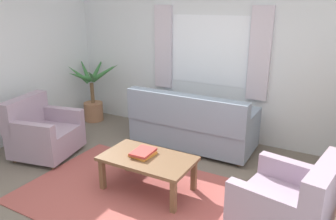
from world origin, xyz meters
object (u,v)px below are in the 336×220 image
object	(u,v)px
armchair_left	(43,133)
couch	(191,125)
book_stack_on_table	(143,153)
potted_plant	(93,93)
armchair_right	(289,206)
coffee_table	(148,161)

from	to	relation	value
armchair_left	couch	bearing A→B (deg)	-66.16
book_stack_on_table	potted_plant	distance (m)	2.70
couch	armchair_left	size ratio (longest dim) A/B	1.91
potted_plant	armchair_left	bearing A→B (deg)	-76.36
armchair_right	potted_plant	xyz separation A→B (m)	(-3.89, 1.67, 0.18)
coffee_table	potted_plant	xyz separation A→B (m)	(-2.26, 1.60, 0.15)
armchair_right	potted_plant	world-z (taller)	potted_plant
coffee_table	potted_plant	world-z (taller)	potted_plant
armchair_left	coffee_table	distance (m)	1.89
book_stack_on_table	potted_plant	xyz separation A→B (m)	(-2.19, 1.59, 0.07)
armchair_left	armchair_right	distance (m)	3.52
coffee_table	armchair_right	bearing A→B (deg)	-2.49
couch	coffee_table	bearing A→B (deg)	93.11
armchair_right	book_stack_on_table	bearing A→B (deg)	-82.97
armchair_left	armchair_right	world-z (taller)	same
couch	armchair_right	world-z (taller)	couch
coffee_table	potted_plant	size ratio (longest dim) A/B	0.89
armchair_left	book_stack_on_table	size ratio (longest dim) A/B	3.25
couch	coffee_table	distance (m)	1.37
coffee_table	book_stack_on_table	bearing A→B (deg)	168.17
book_stack_on_table	potted_plant	world-z (taller)	potted_plant
armchair_left	armchair_right	xyz separation A→B (m)	(3.52, -0.13, 0.00)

